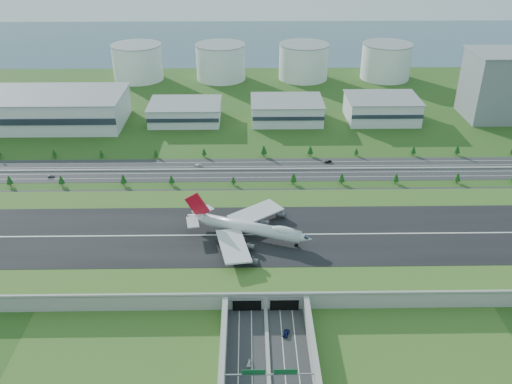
{
  "coord_description": "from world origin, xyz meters",
  "views": [
    {
      "loc": [
        -7.32,
        -241.32,
        165.21
      ],
      "look_at": [
        -3.09,
        35.0,
        15.0
      ],
      "focal_mm": 38.0,
      "sensor_mm": 36.0,
      "label": 1
    }
  ],
  "objects_px": {
    "car_2": "(286,333)",
    "car_7": "(198,165)",
    "fuel_tank_a": "(138,62)",
    "office_tower": "(496,86)",
    "car_4": "(51,176)",
    "boeing_747": "(248,227)",
    "car_0": "(249,363)",
    "car_5": "(328,161)"
  },
  "relations": [
    {
      "from": "car_5",
      "to": "car_7",
      "type": "relative_size",
      "value": 0.97
    },
    {
      "from": "fuel_tank_a",
      "to": "car_2",
      "type": "relative_size",
      "value": 9.84
    },
    {
      "from": "car_0",
      "to": "car_4",
      "type": "bearing_deg",
      "value": 136.08
    },
    {
      "from": "car_7",
      "to": "boeing_747",
      "type": "bearing_deg",
      "value": 28.08
    },
    {
      "from": "fuel_tank_a",
      "to": "car_0",
      "type": "bearing_deg",
      "value": -74.05
    },
    {
      "from": "car_0",
      "to": "car_2",
      "type": "xyz_separation_m",
      "value": [
        15.99,
        16.81,
        0.01
      ]
    },
    {
      "from": "boeing_747",
      "to": "car_4",
      "type": "xyz_separation_m",
      "value": [
        -132.22,
        87.19,
        -13.27
      ]
    },
    {
      "from": "fuel_tank_a",
      "to": "car_5",
      "type": "distance_m",
      "value": 265.96
    },
    {
      "from": "office_tower",
      "to": "car_7",
      "type": "relative_size",
      "value": 10.67
    },
    {
      "from": "car_4",
      "to": "car_5",
      "type": "xyz_separation_m",
      "value": [
        189.39,
        20.27,
        0.06
      ]
    },
    {
      "from": "car_2",
      "to": "car_7",
      "type": "xyz_separation_m",
      "value": [
        -51.26,
        167.69,
        0.04
      ]
    },
    {
      "from": "car_0",
      "to": "car_7",
      "type": "xyz_separation_m",
      "value": [
        -35.26,
        184.5,
        0.05
      ]
    },
    {
      "from": "car_0",
      "to": "car_7",
      "type": "relative_size",
      "value": 0.8
    },
    {
      "from": "car_4",
      "to": "car_7",
      "type": "height_order",
      "value": "car_4"
    },
    {
      "from": "office_tower",
      "to": "car_4",
      "type": "relative_size",
      "value": 12.21
    },
    {
      "from": "office_tower",
      "to": "car_4",
      "type": "height_order",
      "value": "office_tower"
    },
    {
      "from": "fuel_tank_a",
      "to": "car_7",
      "type": "relative_size",
      "value": 9.7
    },
    {
      "from": "office_tower",
      "to": "car_5",
      "type": "distance_m",
      "value": 177.37
    },
    {
      "from": "car_0",
      "to": "car_7",
      "type": "height_order",
      "value": "car_7"
    },
    {
      "from": "boeing_747",
      "to": "car_0",
      "type": "bearing_deg",
      "value": -69.59
    },
    {
      "from": "fuel_tank_a",
      "to": "car_0",
      "type": "height_order",
      "value": "fuel_tank_a"
    },
    {
      "from": "car_4",
      "to": "boeing_747",
      "type": "bearing_deg",
      "value": -142.24
    },
    {
      "from": "office_tower",
      "to": "car_2",
      "type": "height_order",
      "value": "office_tower"
    },
    {
      "from": "car_7",
      "to": "fuel_tank_a",
      "type": "bearing_deg",
      "value": -150.32
    },
    {
      "from": "car_0",
      "to": "car_5",
      "type": "xyz_separation_m",
      "value": [
        56.91,
        188.47,
        0.12
      ]
    },
    {
      "from": "boeing_747",
      "to": "car_7",
      "type": "height_order",
      "value": "boeing_747"
    },
    {
      "from": "car_2",
      "to": "car_5",
      "type": "distance_m",
      "value": 176.47
    },
    {
      "from": "car_5",
      "to": "car_7",
      "type": "distance_m",
      "value": 92.26
    },
    {
      "from": "car_2",
      "to": "car_7",
      "type": "distance_m",
      "value": 175.35
    },
    {
      "from": "car_0",
      "to": "boeing_747",
      "type": "bearing_deg",
      "value": 98.05
    },
    {
      "from": "car_4",
      "to": "car_0",
      "type": "bearing_deg",
      "value": -160.61
    },
    {
      "from": "car_7",
      "to": "car_5",
      "type": "bearing_deg",
      "value": 101.86
    },
    {
      "from": "office_tower",
      "to": "car_0",
      "type": "relative_size",
      "value": 13.43
    },
    {
      "from": "office_tower",
      "to": "car_7",
      "type": "bearing_deg",
      "value": -158.95
    },
    {
      "from": "boeing_747",
      "to": "car_0",
      "type": "relative_size",
      "value": 16.41
    },
    {
      "from": "fuel_tank_a",
      "to": "car_7",
      "type": "xyz_separation_m",
      "value": [
        77.03,
        -208.49,
        -16.63
      ]
    },
    {
      "from": "car_7",
      "to": "car_0",
      "type": "bearing_deg",
      "value": 20.22
    },
    {
      "from": "fuel_tank_a",
      "to": "car_2",
      "type": "height_order",
      "value": "fuel_tank_a"
    },
    {
      "from": "car_0",
      "to": "car_7",
      "type": "bearing_deg",
      "value": 108.68
    },
    {
      "from": "boeing_747",
      "to": "car_4",
      "type": "height_order",
      "value": "boeing_747"
    },
    {
      "from": "fuel_tank_a",
      "to": "office_tower",
      "type": "bearing_deg",
      "value": -19.77
    },
    {
      "from": "boeing_747",
      "to": "car_7",
      "type": "xyz_separation_m",
      "value": [
        -34.99,
        103.49,
        -13.29
      ]
    }
  ]
}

